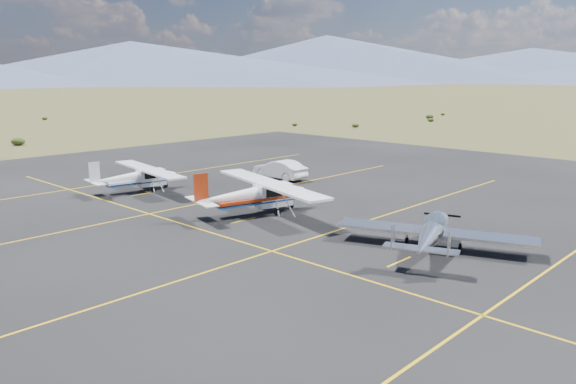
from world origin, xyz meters
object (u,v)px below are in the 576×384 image
aircraft_cessna (254,194)px  aircraft_plain (136,177)px  sedan (280,170)px  aircraft_low_wing (432,231)px

aircraft_cessna → aircraft_plain: (-1.37, 11.45, -0.18)m
aircraft_plain → sedan: bearing=-11.9°
sedan → aircraft_cessna: bearing=35.6°
aircraft_cessna → sedan: size_ratio=2.37×
aircraft_cessna → sedan: 12.08m
aircraft_low_wing → aircraft_plain: (-2.30, 23.36, 0.09)m
aircraft_plain → aircraft_low_wing: bearing=-75.4°
aircraft_cessna → aircraft_plain: aircraft_cessna is taller
aircraft_cessna → sedan: bearing=51.4°
aircraft_low_wing → aircraft_plain: bearing=74.7°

